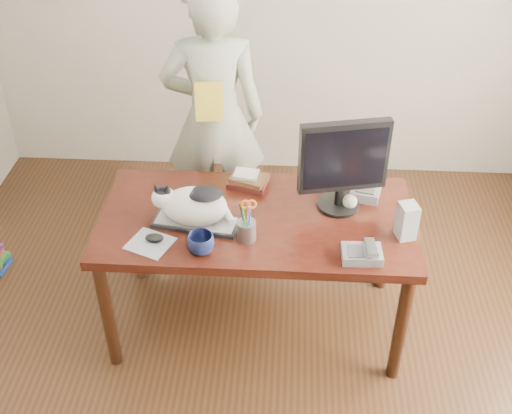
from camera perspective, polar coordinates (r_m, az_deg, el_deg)
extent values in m
plane|color=black|center=(3.37, -0.59, -17.41)|extent=(4.50, 4.50, 0.00)
cube|color=black|center=(3.27, 0.05, -1.24)|extent=(1.60, 0.80, 0.05)
cylinder|color=black|center=(3.39, -13.08, -9.30)|extent=(0.07, 0.07, 0.70)
cylinder|color=black|center=(3.32, 12.76, -10.43)|extent=(0.07, 0.07, 0.70)
cylinder|color=black|center=(3.87, -10.65, -2.12)|extent=(0.07, 0.07, 0.70)
cylinder|color=black|center=(3.81, 11.55, -2.95)|extent=(0.07, 0.07, 0.70)
cube|color=black|center=(3.75, 0.38, -1.80)|extent=(1.45, 0.03, 0.50)
cube|color=black|center=(3.21, -5.36, -1.40)|extent=(0.45, 0.23, 0.02)
cube|color=#B2B2B7|center=(3.21, -5.37, -1.22)|extent=(0.41, 0.19, 0.00)
ellipsoid|color=white|center=(3.15, -5.46, 0.06)|extent=(0.35, 0.25, 0.20)
ellipsoid|color=white|center=(3.16, -8.22, 0.84)|extent=(0.13, 0.13, 0.11)
ellipsoid|color=black|center=(3.14, -8.28, 1.37)|extent=(0.09, 0.09, 0.04)
cone|color=black|center=(3.12, -8.83, 1.71)|extent=(0.06, 0.06, 0.07)
cone|color=black|center=(3.11, -7.92, 1.59)|extent=(0.06, 0.06, 0.07)
ellipsoid|color=black|center=(3.09, -4.54, 1.19)|extent=(0.19, 0.16, 0.04)
cylinder|color=white|center=(3.19, -2.47, -0.77)|extent=(0.08, 0.14, 0.05)
cylinder|color=black|center=(3.35, 7.31, 0.21)|extent=(0.26, 0.26, 0.02)
cylinder|color=black|center=(3.32, 7.38, 1.02)|extent=(0.05, 0.05, 0.10)
cube|color=black|center=(3.16, 7.82, 4.47)|extent=(0.45, 0.15, 0.38)
cube|color=black|center=(3.14, 7.95, 4.21)|extent=(0.40, 0.09, 0.32)
cylinder|color=gray|center=(3.08, -0.86, -2.11)|extent=(0.10, 0.10, 0.10)
cylinder|color=black|center=(3.04, -1.23, -0.70)|extent=(0.03, 0.04, 0.15)
cylinder|color=#0B3B9E|center=(3.02, -0.58, -0.95)|extent=(0.02, 0.04, 0.15)
cylinder|color=#AE2718|center=(3.04, -0.88, -0.60)|extent=(0.01, 0.04, 0.15)
cylinder|color=#197E31|center=(3.02, -1.07, -0.99)|extent=(0.02, 0.03, 0.16)
cylinder|color=#B4B4B9|center=(3.02, -0.72, -0.71)|extent=(0.02, 0.02, 0.11)
cylinder|color=#B4B4B9|center=(3.02, -0.56, -0.71)|extent=(0.02, 0.03, 0.11)
torus|color=orange|center=(2.98, -0.97, 0.24)|extent=(0.05, 0.02, 0.05)
torus|color=orange|center=(2.98, -0.37, 0.25)|extent=(0.05, 0.02, 0.05)
cube|color=#A4A8AF|center=(3.13, -9.40, -3.21)|extent=(0.25, 0.24, 0.00)
ellipsoid|color=black|center=(3.13, -9.01, -2.72)|extent=(0.11, 0.09, 0.04)
imported|color=#0D1436|center=(3.02, -4.93, -3.27)|extent=(0.18, 0.18, 0.10)
cube|color=slate|center=(3.03, 9.38, -4.16)|extent=(0.19, 0.14, 0.05)
cube|color=#444447|center=(3.01, 8.87, -3.91)|extent=(0.08, 0.10, 0.01)
cube|color=#B4B4B9|center=(3.03, 10.20, -3.54)|extent=(0.05, 0.16, 0.05)
cube|color=#97989A|center=(3.16, 13.27, -1.22)|extent=(0.10, 0.11, 0.19)
sphere|color=silver|center=(3.33, 8.35, 0.49)|extent=(0.08, 0.08, 0.08)
cube|color=#461612|center=(3.48, -0.73, 2.21)|extent=(0.23, 0.19, 0.03)
cube|color=#50331B|center=(3.46, -0.62, 2.55)|extent=(0.22, 0.19, 0.03)
cube|color=white|center=(3.45, -0.88, 2.94)|extent=(0.14, 0.12, 0.02)
cube|color=slate|center=(3.45, 9.78, 1.54)|extent=(0.19, 0.23, 0.05)
cube|color=#444447|center=(3.41, 9.74, 1.68)|extent=(0.12, 0.12, 0.01)
imported|color=beige|center=(3.93, -3.75, 7.90)|extent=(0.66, 0.48, 1.70)
cube|color=gold|center=(3.68, -4.18, 9.34)|extent=(0.17, 0.11, 0.22)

